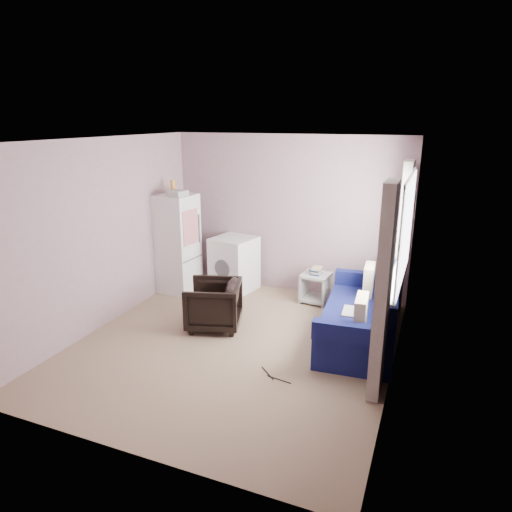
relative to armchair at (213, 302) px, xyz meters
The scene contains 8 objects.
room 1.08m from the armchair, 35.66° to the right, with size 3.84×4.24×2.54m.
armchair is the anchor object (origin of this frame).
fridge 1.57m from the armchair, 138.43° to the left, with size 0.61×0.60×1.81m.
washing_machine 1.44m from the armchair, 103.23° to the left, with size 0.74×0.74×0.88m.
side_table 1.73m from the armchair, 52.46° to the left, with size 0.44×0.44×0.56m.
sofa 1.98m from the armchair, 10.45° to the left, with size 1.02×1.99×0.86m.
window_dressing 2.40m from the armchair, ahead, with size 0.17×2.62×2.18m.
floor_cables 1.51m from the armchair, 36.85° to the right, with size 0.41×0.21×0.01m.
Camera 1 is at (2.17, -4.69, 2.74)m, focal length 32.00 mm.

